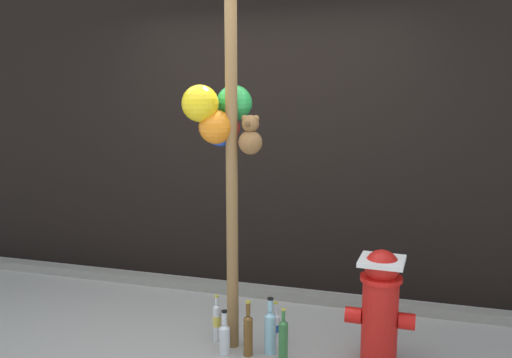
# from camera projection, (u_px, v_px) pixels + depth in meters

# --- Properties ---
(building_wall) EXTENTS (10.00, 0.20, 3.49)m
(building_wall) POSITION_uv_depth(u_px,v_px,m) (269.00, 95.00, 4.84)
(building_wall) COLOR black
(building_wall) RESTS_ON ground_plane
(curb_strip) EXTENTS (8.00, 0.12, 0.08)m
(curb_strip) POSITION_uv_depth(u_px,v_px,m) (256.00, 292.00, 4.75)
(curb_strip) COLOR gray
(curb_strip) RESTS_ON ground_plane
(memorial_post) EXTENTS (0.66, 0.45, 2.90)m
(memorial_post) POSITION_uv_depth(u_px,v_px,m) (224.00, 102.00, 3.60)
(memorial_post) COLOR olive
(memorial_post) RESTS_ON ground_plane
(fire_hydrant) EXTENTS (0.45, 0.30, 0.78)m
(fire_hydrant) POSITION_uv_depth(u_px,v_px,m) (380.00, 305.00, 3.53)
(fire_hydrant) COLOR red
(fire_hydrant) RESTS_ON ground_plane
(bottle_0) EXTENTS (0.08, 0.08, 0.40)m
(bottle_0) POSITION_uv_depth(u_px,v_px,m) (270.00, 330.00, 3.71)
(bottle_0) COLOR #93CCE0
(bottle_0) RESTS_ON ground_plane
(bottle_1) EXTENTS (0.06, 0.06, 0.29)m
(bottle_1) POSITION_uv_depth(u_px,v_px,m) (276.00, 325.00, 3.91)
(bottle_1) COLOR silver
(bottle_1) RESTS_ON ground_plane
(bottle_2) EXTENTS (0.06, 0.06, 0.39)m
(bottle_2) POSITION_uv_depth(u_px,v_px,m) (248.00, 333.00, 3.68)
(bottle_2) COLOR brown
(bottle_2) RESTS_ON ground_plane
(bottle_3) EXTENTS (0.06, 0.06, 0.38)m
(bottle_3) POSITION_uv_depth(u_px,v_px,m) (283.00, 340.00, 3.58)
(bottle_3) COLOR #337038
(bottle_3) RESTS_ON ground_plane
(bottle_4) EXTENTS (0.06, 0.06, 0.35)m
(bottle_4) POSITION_uv_depth(u_px,v_px,m) (217.00, 321.00, 3.89)
(bottle_4) COLOR silver
(bottle_4) RESTS_ON ground_plane
(bottle_5) EXTENTS (0.07, 0.07, 0.31)m
(bottle_5) POSITION_uv_depth(u_px,v_px,m) (225.00, 336.00, 3.72)
(bottle_5) COLOR silver
(bottle_5) RESTS_ON ground_plane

